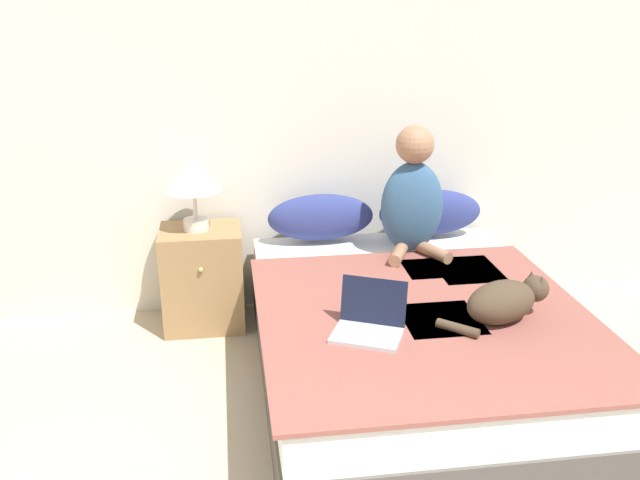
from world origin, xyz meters
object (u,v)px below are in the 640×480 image
(bed, at_px, (412,342))
(table_lamp, at_px, (193,178))
(pillow_near, at_px, (321,217))
(nightstand, at_px, (203,278))
(cat_tabby, at_px, (505,301))
(person_sitting, at_px, (413,197))
(pillow_far, at_px, (430,212))
(laptop_open, at_px, (369,323))

(bed, relative_size, table_lamp, 4.87)
(pillow_near, relative_size, nightstand, 1.05)
(cat_tabby, bearing_deg, table_lamp, 123.15)
(pillow_near, bearing_deg, person_sitting, -28.14)
(pillow_near, bearing_deg, bed, -69.01)
(bed, height_order, person_sitting, person_sitting)
(person_sitting, relative_size, table_lamp, 1.76)
(nightstand, bearing_deg, cat_tabby, -39.09)
(cat_tabby, bearing_deg, person_sitting, 83.04)
(pillow_far, bearing_deg, table_lamp, -177.46)
(pillow_far, relative_size, laptop_open, 1.70)
(person_sitting, relative_size, cat_tabby, 1.31)
(pillow_far, height_order, nightstand, pillow_far)
(person_sitting, xyz_separation_m, nightstand, (-1.20, 0.20, -0.51))
(pillow_near, bearing_deg, nightstand, -175.01)
(person_sitting, bearing_deg, table_lamp, 170.81)
(person_sitting, distance_m, cat_tabby, 0.97)
(pillow_far, relative_size, person_sitting, 0.87)
(pillow_near, xyz_separation_m, pillow_far, (0.68, 0.00, 0.00))
(person_sitting, relative_size, laptop_open, 1.95)
(person_sitting, xyz_separation_m, cat_tabby, (0.18, -0.93, -0.22))
(pillow_near, distance_m, pillow_far, 0.68)
(bed, height_order, pillow_far, pillow_far)
(cat_tabby, bearing_deg, laptop_open, 164.25)
(pillow_near, relative_size, person_sitting, 0.87)
(bed, bearing_deg, cat_tabby, -42.60)
(table_lamp, bearing_deg, pillow_near, 4.87)
(person_sitting, height_order, cat_tabby, person_sitting)
(bed, xyz_separation_m, laptop_open, (-0.30, -0.33, 0.29))
(pillow_near, height_order, person_sitting, person_sitting)
(person_sitting, bearing_deg, pillow_near, 151.86)
(pillow_near, xyz_separation_m, person_sitting, (0.49, -0.26, 0.18))
(person_sitting, bearing_deg, pillow_far, 53.76)
(pillow_near, bearing_deg, pillow_far, 0.00)
(person_sitting, height_order, nightstand, person_sitting)
(nightstand, distance_m, table_lamp, 0.61)
(laptop_open, relative_size, table_lamp, 0.90)
(pillow_far, distance_m, nightstand, 1.43)
(bed, bearing_deg, person_sitting, 76.70)
(bed, xyz_separation_m, pillow_far, (0.34, 0.88, 0.39))
(bed, distance_m, pillow_far, 1.02)
(pillow_near, distance_m, cat_tabby, 1.36)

